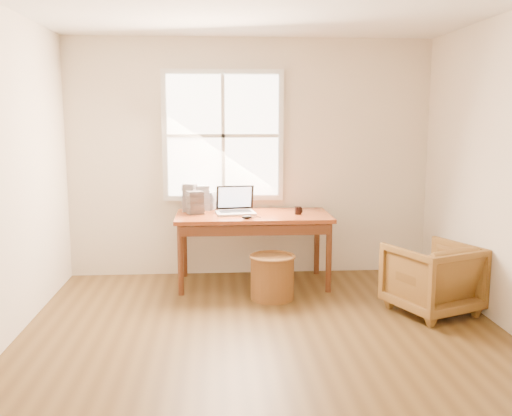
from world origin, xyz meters
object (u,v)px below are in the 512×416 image
Objects in this scene: coffee_mug at (298,210)px; cd_stack_a at (203,198)px; laptop at (235,198)px; wicker_stool at (272,278)px; armchair at (432,278)px; desk at (253,216)px.

coffee_mug is 0.30× the size of cd_stack_a.
laptop is 0.66m from coffee_mug.
wicker_stool is 1.57× the size of cd_stack_a.
armchair is at bearing -32.02° from cd_stack_a.
desk is at bearing 152.51° from coffee_mug.
desk is at bearing -12.00° from laptop.
wicker_stool is 1.25m from cd_stack_a.
coffee_mug is at bearing -18.55° from cd_stack_a.
wicker_stool is at bearing -146.00° from coffee_mug.
armchair is 8.69× the size of coffee_mug.
cd_stack_a is at bearing 150.81° from desk.
coffee_mug is at bearing -4.84° from desk.
wicker_stool is at bearing -73.47° from desk.
desk is 0.62m from cd_stack_a.
desk is at bearing -55.56° from armchair.
armchair is 1.66× the size of wicker_stool.
wicker_stool is 0.95m from laptop.
armchair is at bearing -37.44° from laptop.
wicker_stool is at bearing -41.88° from armchair.
cd_stack_a reaches higher than desk.
coffee_mug is at bearing 56.65° from wicker_stool.
wicker_stool is 0.90× the size of laptop.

